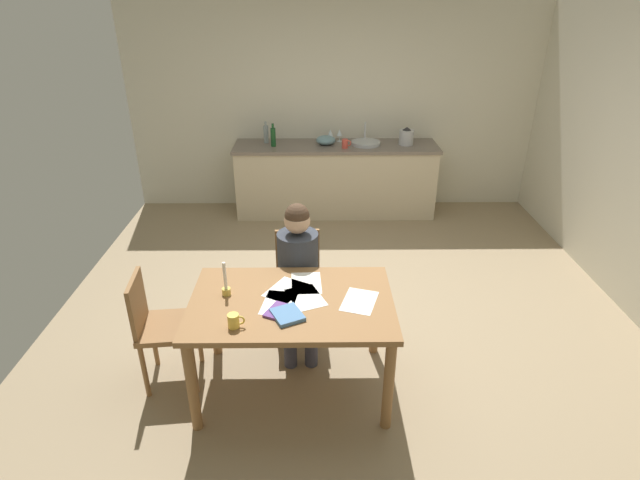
% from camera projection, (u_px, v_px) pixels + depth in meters
% --- Properties ---
extents(ground_plane, '(5.20, 5.20, 0.04)m').
position_uv_depth(ground_plane, '(344.00, 309.00, 4.60)').
color(ground_plane, '#937F60').
extents(wall_back, '(5.20, 0.12, 2.60)m').
position_uv_depth(wall_back, '(335.00, 106.00, 6.33)').
color(wall_back, beige).
rests_on(wall_back, ground).
extents(kitchen_counter, '(2.53, 0.64, 0.90)m').
position_uv_depth(kitchen_counter, '(335.00, 179.00, 6.39)').
color(kitchen_counter, beige).
rests_on(kitchen_counter, ground).
extents(dining_table, '(1.37, 0.90, 0.75)m').
position_uv_depth(dining_table, '(292.00, 313.00, 3.40)').
color(dining_table, olive).
rests_on(dining_table, ground).
extents(chair_at_table, '(0.42, 0.42, 0.89)m').
position_uv_depth(chair_at_table, '(298.00, 279.00, 4.08)').
color(chair_at_table, olive).
rests_on(chair_at_table, ground).
extents(person_seated, '(0.34, 0.60, 1.19)m').
position_uv_depth(person_seated, '(298.00, 269.00, 3.87)').
color(person_seated, '#333842').
rests_on(person_seated, ground).
extents(chair_side_empty, '(0.44, 0.44, 0.87)m').
position_uv_depth(chair_side_empty, '(159.00, 324.00, 3.54)').
color(chair_side_empty, olive).
rests_on(chair_side_empty, ground).
extents(coffee_mug, '(0.11, 0.07, 0.09)m').
position_uv_depth(coffee_mug, '(234.00, 321.00, 3.07)').
color(coffee_mug, '#F2CC4C').
rests_on(coffee_mug, dining_table).
extents(candlestick, '(0.06, 0.06, 0.25)m').
position_uv_depth(candlestick, '(226.00, 286.00, 3.39)').
color(candlestick, gold).
rests_on(candlestick, dining_table).
extents(book_magazine, '(0.24, 0.25, 0.03)m').
position_uv_depth(book_magazine, '(287.00, 315.00, 3.18)').
color(book_magazine, '#4D7AAC').
rests_on(book_magazine, dining_table).
extents(book_cookery, '(0.20, 0.22, 0.02)m').
position_uv_depth(book_cookery, '(279.00, 311.00, 3.23)').
color(book_cookery, '#653B84').
rests_on(book_cookery, dining_table).
extents(paper_letter, '(0.26, 0.33, 0.00)m').
position_uv_depth(paper_letter, '(279.00, 303.00, 3.32)').
color(paper_letter, white).
rests_on(paper_letter, dining_table).
extents(paper_bill, '(0.33, 0.36, 0.00)m').
position_uv_depth(paper_bill, '(286.00, 290.00, 3.47)').
color(paper_bill, white).
rests_on(paper_bill, dining_table).
extents(paper_envelope, '(0.22, 0.31, 0.00)m').
position_uv_depth(paper_envelope, '(306.00, 283.00, 3.55)').
color(paper_envelope, white).
rests_on(paper_envelope, dining_table).
extents(paper_receipt, '(0.31, 0.35, 0.00)m').
position_uv_depth(paper_receipt, '(306.00, 297.00, 3.39)').
color(paper_receipt, white).
rests_on(paper_receipt, dining_table).
extents(paper_notice, '(0.29, 0.35, 0.00)m').
position_uv_depth(paper_notice, '(359.00, 301.00, 3.34)').
color(paper_notice, white).
rests_on(paper_notice, dining_table).
extents(sink_unit, '(0.36, 0.36, 0.24)m').
position_uv_depth(sink_unit, '(366.00, 143.00, 6.19)').
color(sink_unit, '#B2B7BC').
rests_on(sink_unit, kitchen_counter).
extents(bottle_oil, '(0.06, 0.06, 0.27)m').
position_uv_depth(bottle_oil, '(266.00, 134.00, 6.22)').
color(bottle_oil, '#8C999E').
rests_on(bottle_oil, kitchen_counter).
extents(bottle_vinegar, '(0.06, 0.06, 0.28)m').
position_uv_depth(bottle_vinegar, '(273.00, 137.00, 6.08)').
color(bottle_vinegar, '#194C23').
rests_on(bottle_vinegar, kitchen_counter).
extents(mixing_bowl, '(0.24, 0.24, 0.11)m').
position_uv_depth(mixing_bowl, '(326.00, 140.00, 6.18)').
color(mixing_bowl, '#668C99').
rests_on(mixing_bowl, kitchen_counter).
extents(stovetop_kettle, '(0.18, 0.18, 0.22)m').
position_uv_depth(stovetop_kettle, '(406.00, 137.00, 6.15)').
color(stovetop_kettle, '#B7BABF').
rests_on(stovetop_kettle, kitchen_counter).
extents(wine_glass_near_sink, '(0.07, 0.07, 0.15)m').
position_uv_depth(wine_glass_near_sink, '(339.00, 133.00, 6.28)').
color(wine_glass_near_sink, silver).
rests_on(wine_glass_near_sink, kitchen_counter).
extents(wine_glass_by_kettle, '(0.07, 0.07, 0.15)m').
position_uv_depth(wine_glass_by_kettle, '(330.00, 133.00, 6.28)').
color(wine_glass_by_kettle, silver).
rests_on(wine_glass_by_kettle, kitchen_counter).
extents(teacup_on_counter, '(0.11, 0.07, 0.11)m').
position_uv_depth(teacup_on_counter, '(345.00, 144.00, 6.03)').
color(teacup_on_counter, '#D84C3F').
rests_on(teacup_on_counter, kitchen_counter).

